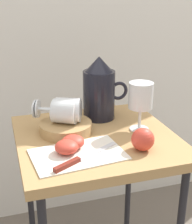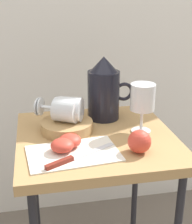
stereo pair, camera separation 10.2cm
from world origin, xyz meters
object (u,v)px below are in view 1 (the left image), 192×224
(table, at_px, (96,155))
(apple_half_left, at_px, (67,147))
(pitcher, at_px, (99,94))
(apple_half_right, at_px, (73,142))
(wine_glass_tipped_far, at_px, (64,111))
(apple_whole, at_px, (143,139))
(basket_tray, at_px, (66,128))
(wine_glass_upright, at_px, (141,98))
(knife, at_px, (78,160))
(wine_glass_tipped_near, at_px, (67,110))

(table, distance_m, apple_half_left, 0.18)
(pitcher, distance_m, apple_half_right, 0.27)
(wine_glass_tipped_far, xyz_separation_m, apple_whole, (0.19, -0.19, -0.04))
(basket_tray, bearing_deg, apple_half_right, -92.11)
(apple_whole, bearing_deg, table, 126.53)
(wine_glass_tipped_far, relative_size, apple_whole, 2.31)
(wine_glass_upright, bearing_deg, apple_half_right, -165.05)
(pitcher, distance_m, apple_half_left, 0.30)
(apple_half_right, bearing_deg, basket_tray, 87.89)
(basket_tray, distance_m, knife, 0.20)
(pitcher, relative_size, knife, 1.07)
(wine_glass_tipped_far, xyz_separation_m, knife, (-0.01, -0.20, -0.07))
(basket_tray, distance_m, wine_glass_tipped_near, 0.06)
(basket_tray, distance_m, wine_glass_upright, 0.26)
(pitcher, bearing_deg, table, -111.42)
(wine_glass_tipped_far, bearing_deg, pitcher, 31.23)
(pitcher, relative_size, wine_glass_tipped_far, 1.44)
(table, bearing_deg, wine_glass_upright, -1.49)
(basket_tray, distance_m, pitcher, 0.19)
(table, distance_m, apple_whole, 0.20)
(table, relative_size, wine_glass_upright, 4.21)
(wine_glass_tipped_near, height_order, knife, wine_glass_tipped_near)
(wine_glass_tipped_near, relative_size, apple_half_right, 2.34)
(table, distance_m, basket_tray, 0.14)
(basket_tray, height_order, apple_half_right, apple_half_right)
(pitcher, height_order, apple_whole, pitcher)
(table, height_order, knife, knife)
(basket_tray, bearing_deg, apple_half_left, -101.39)
(apple_whole, bearing_deg, basket_tray, 135.53)
(knife, bearing_deg, basket_tray, 86.95)
(wine_glass_tipped_near, bearing_deg, table, -37.67)
(basket_tray, bearing_deg, knife, -93.05)
(wine_glass_tipped_far, bearing_deg, knife, -91.83)
(table, height_order, pitcher, pitcher)
(basket_tray, xyz_separation_m, wine_glass_tipped_near, (0.01, 0.01, 0.06))
(knife, bearing_deg, apple_whole, 4.95)
(wine_glass_tipped_near, bearing_deg, apple_half_right, -95.75)
(knife, bearing_deg, apple_half_right, 85.63)
(apple_whole, height_order, knife, apple_whole)
(knife, bearing_deg, apple_half_left, 107.96)
(pitcher, height_order, apple_half_right, pitcher)
(basket_tray, height_order, apple_half_left, apple_half_left)
(table, xyz_separation_m, pitcher, (0.06, 0.14, 0.16))
(wine_glass_tipped_near, bearing_deg, wine_glass_upright, -15.78)
(pitcher, xyz_separation_m, wine_glass_upright, (0.09, -0.15, 0.02))
(wine_glass_tipped_far, distance_m, apple_whole, 0.27)
(pitcher, distance_m, wine_glass_tipped_far, 0.17)
(pitcher, bearing_deg, knife, -117.62)
(apple_half_right, bearing_deg, pitcher, 54.99)
(knife, bearing_deg, table, 57.15)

